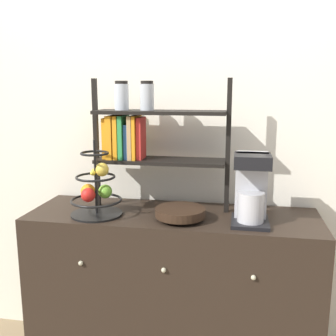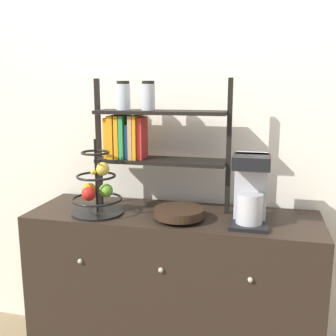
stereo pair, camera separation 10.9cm
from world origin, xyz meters
The scene contains 6 objects.
wall_back centered at (0.00, 0.52, 1.30)m, with size 7.00×0.05×2.60m, color silver.
sideboard centered at (0.00, 0.24, 0.45)m, with size 1.50×0.49×0.90m.
coffee_maker centered at (0.39, 0.18, 1.07)m, with size 0.18×0.21×0.34m.
fruit_stand centered at (-0.38, 0.16, 1.03)m, with size 0.26×0.26×0.39m.
wooden_bowl centered at (0.05, 0.15, 0.94)m, with size 0.25×0.25×0.06m.
shelf_hutch centered at (-0.18, 0.32, 1.31)m, with size 0.73×0.20×0.69m.
Camera 1 is at (0.33, -1.68, 1.53)m, focal length 42.00 mm.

